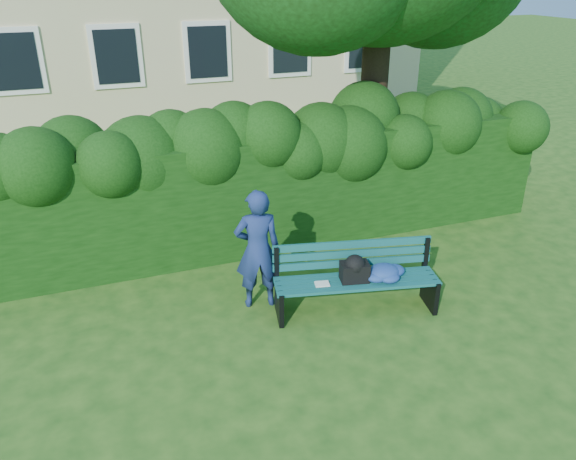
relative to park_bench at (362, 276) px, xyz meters
name	(u,v)px	position (x,y,z in m)	size (l,w,h in m)	color
ground	(304,315)	(-0.74, 0.13, -0.50)	(80.00, 80.00, 0.00)	#1F4915
hedge	(252,192)	(-0.74, 2.33, 0.40)	(10.00, 1.00, 1.80)	black
park_bench	(362,276)	(0.00, 0.00, 0.00)	(2.16, 1.00, 0.89)	#115554
man_reading	(258,249)	(-1.21, 0.59, 0.31)	(0.59, 0.39, 1.62)	navy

